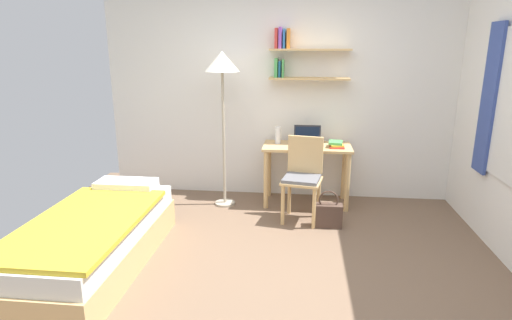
{
  "coord_description": "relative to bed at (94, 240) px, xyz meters",
  "views": [
    {
      "loc": [
        0.2,
        -3.09,
        1.84
      ],
      "look_at": [
        -0.2,
        0.51,
        0.85
      ],
      "focal_mm": 29.3,
      "sensor_mm": 36.0,
      "label": 1
    }
  ],
  "objects": [
    {
      "name": "book_stack",
      "position": [
        2.14,
        1.67,
        0.51
      ],
      "size": [
        0.19,
        0.23,
        0.07
      ],
      "color": "#D13D38",
      "rests_on": "desk"
    },
    {
      "name": "standing_lamp",
      "position": [
        0.84,
        1.57,
        1.34
      ],
      "size": [
        0.39,
        0.39,
        1.79
      ],
      "color": "#B2A893",
      "rests_on": "ground_plane"
    },
    {
      "name": "desk_chair",
      "position": [
        1.76,
        1.23,
        0.26
      ],
      "size": [
        0.47,
        0.46,
        0.9
      ],
      "color": "tan",
      "rests_on": "ground_plane"
    },
    {
      "name": "wall_back",
      "position": [
        1.53,
        2.03,
        1.07
      ],
      "size": [
        4.4,
        0.27,
        2.6
      ],
      "color": "white",
      "rests_on": "ground_plane"
    },
    {
      "name": "handbag",
      "position": [
        2.04,
        1.05,
        -0.1
      ],
      "size": [
        0.29,
        0.13,
        0.4
      ],
      "color": "#4C382D",
      "rests_on": "ground_plane"
    },
    {
      "name": "desk",
      "position": [
        1.8,
        1.71,
        0.34
      ],
      "size": [
        1.02,
        0.52,
        0.72
      ],
      "color": "tan",
      "rests_on": "ground_plane"
    },
    {
      "name": "ground_plane",
      "position": [
        1.53,
        0.01,
        -0.24
      ],
      "size": [
        5.28,
        5.28,
        0.0
      ],
      "primitive_type": "plane",
      "color": "brown"
    },
    {
      "name": "bed",
      "position": [
        0.0,
        0.0,
        0.0
      ],
      "size": [
        0.85,
        1.89,
        0.54
      ],
      "color": "tan",
      "rests_on": "ground_plane"
    },
    {
      "name": "laptop",
      "position": [
        1.8,
        1.74,
        0.53
      ],
      "size": [
        0.32,
        0.24,
        0.22
      ],
      "color": "black",
      "rests_on": "desk"
    },
    {
      "name": "water_bottle",
      "position": [
        1.46,
        1.77,
        0.58
      ],
      "size": [
        0.07,
        0.07,
        0.2
      ],
      "primitive_type": "cylinder",
      "color": "silver",
      "rests_on": "desk"
    }
  ]
}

